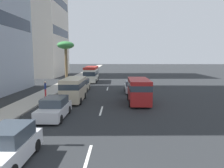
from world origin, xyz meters
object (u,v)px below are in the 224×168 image
Objects in this scene: car_second at (82,85)px; car_seventh at (8,147)px; car_fourth at (131,87)px; van_sixth at (139,90)px; car_lead at (54,108)px; pedestrian_by_tree at (45,88)px; palm_tree at (66,47)px; van_fifth at (74,88)px; minibus_third at (91,74)px.

car_seventh is at bearing -0.05° from car_second.
van_sixth reaches higher than car_fourth.
car_lead is at bearing 125.80° from van_sixth.
pedestrian_by_tree is 14.13m from palm_tree.
van_fifth is (-5.97, 6.70, 0.70)m from car_fourth.
car_fourth is (-11.27, -6.90, -0.87)m from minibus_third.
pedestrian_by_tree is 0.24× the size of palm_tree.
van_fifth is at bearing -163.54° from palm_tree.
van_sixth is 2.85× the size of pedestrian_by_tree.
palm_tree is at bearing -163.54° from van_fifth.
minibus_third reaches higher than van_sixth.
car_lead is at bearing 149.67° from car_fourth.
car_second is at bearing 179.95° from car_seventh.
minibus_third is 13.24m from car_fourth.
car_seventh reaches higher than car_second.
car_lead is 1.08× the size of car_seventh.
van_sixth is (-7.99, -7.24, 0.69)m from car_second.
van_fifth is at bearing 178.77° from car_seventh.
car_lead is at bearing -0.31° from minibus_third.
car_lead is 0.58× the size of palm_tree.
van_sixth is at bearing -144.29° from palm_tree.
minibus_third is 1.71× the size of car_seventh.
car_seventh reaches higher than car_lead.
palm_tree is (9.19, 11.18, 5.73)m from car_fourth.
car_fourth is 0.90× the size of van_fifth.
palm_tree reaches higher than car_lead.
car_fourth is 2.49× the size of pedestrian_by_tree.
car_seventh is (-20.39, 0.02, 0.02)m from car_second.
car_lead is 23.29m from minibus_third.
van_sixth is (-0.77, -6.97, -0.00)m from van_fifth.
car_second is (13.25, -0.06, 0.00)m from car_lead.
palm_tree reaches higher than car_seventh.
minibus_third is at bearing -179.34° from van_fifth.
van_sixth reaches higher than pedestrian_by_tree.
pedestrian_by_tree is at bearing 75.21° from van_sixth.
car_second reaches higher than car_lead.
van_sixth is (-6.74, -0.27, 0.70)m from car_fourth.
pedestrian_by_tree is at bearing -13.58° from minibus_third.
car_lead is 7.14m from car_seventh.
car_lead is at bearing -179.67° from car_seventh.
car_seventh is (-30.41, 0.09, -0.83)m from minibus_third.
van_sixth reaches higher than car_lead.
minibus_third is 17.24m from van_fifth.
car_fourth is at bearing -86.56° from pedestrian_by_tree.
car_second is 10.80m from van_sixth.
car_lead is 13.91m from car_fourth.
minibus_third is 15.59m from pedestrian_by_tree.
minibus_third is (10.02, -0.07, 0.85)m from car_second.
van_fifth is 7.01m from van_sixth.
car_second is 20.39m from car_seventh.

